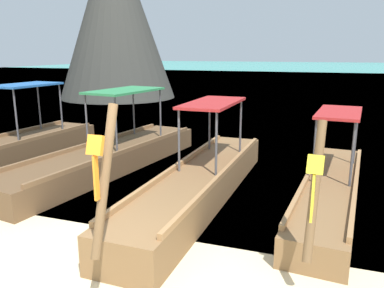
% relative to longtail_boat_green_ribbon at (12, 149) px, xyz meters
% --- Properties ---
extents(sea_water, '(120.00, 120.00, 0.00)m').
position_rel_longtail_boat_green_ribbon_xyz_m(sea_water, '(5.83, 57.07, -0.38)').
color(sea_water, '#2DB29E').
rests_on(sea_water, ground).
extents(longtail_boat_green_ribbon, '(1.77, 6.47, 2.63)m').
position_rel_longtail_boat_green_ribbon_xyz_m(longtail_boat_green_ribbon, '(0.00, 0.00, 0.00)').
color(longtail_boat_green_ribbon, brown).
rests_on(longtail_boat_green_ribbon, ground).
extents(longtail_boat_violet_ribbon, '(2.45, 7.38, 2.50)m').
position_rel_longtail_boat_green_ribbon_xyz_m(longtail_boat_violet_ribbon, '(3.06, 0.14, -0.02)').
color(longtail_boat_violet_ribbon, brown).
rests_on(longtail_boat_violet_ribbon, ground).
extents(longtail_boat_orange_ribbon, '(1.34, 7.32, 2.49)m').
position_rel_longtail_boat_green_ribbon_xyz_m(longtail_boat_orange_ribbon, '(6.06, -1.06, -0.00)').
color(longtail_boat_orange_ribbon, brown).
rests_on(longtail_boat_orange_ribbon, ground).
extents(longtail_boat_yellow_ribbon, '(1.55, 6.49, 2.24)m').
position_rel_longtail_boat_green_ribbon_xyz_m(longtail_boat_yellow_ribbon, '(8.70, -0.45, -0.06)').
color(longtail_boat_yellow_ribbon, brown).
rests_on(longtail_boat_yellow_ribbon, ground).
extents(karst_rock, '(8.61, 7.76, 11.31)m').
position_rel_longtail_boat_green_ribbon_xyz_m(karst_rock, '(-5.44, 15.36, 5.07)').
color(karst_rock, '#383833').
rests_on(karst_rock, ground).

